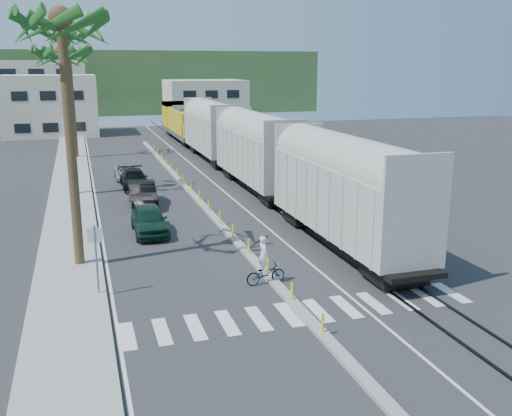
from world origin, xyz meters
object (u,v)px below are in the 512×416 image
at_px(street_sign, 96,250).
at_px(car_second, 142,194).
at_px(car_lead, 149,220).
at_px(cyclist, 265,269).

distance_m(street_sign, car_second, 15.68).
relative_size(street_sign, car_second, 0.61).
distance_m(car_lead, cyclist, 9.93).
xyz_separation_m(car_second, cyclist, (3.44, -15.98, -0.12)).
relative_size(car_lead, car_second, 0.93).
height_order(street_sign, car_second, street_sign).
relative_size(street_sign, car_lead, 0.65).
bearing_deg(street_sign, car_second, 77.13).
height_order(car_second, cyclist, cyclist).
xyz_separation_m(car_lead, cyclist, (3.81, -9.17, -0.09)).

